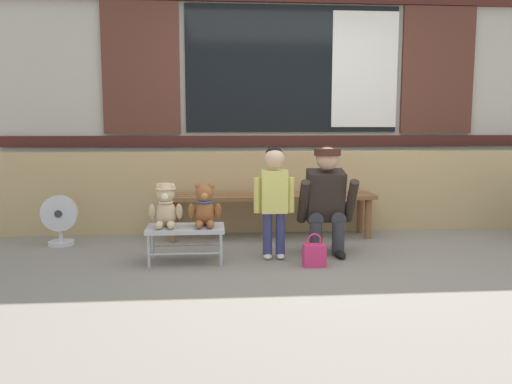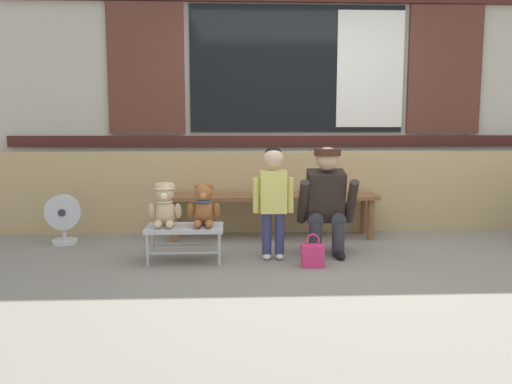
% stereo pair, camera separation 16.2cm
% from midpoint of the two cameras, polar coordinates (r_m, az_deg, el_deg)
% --- Properties ---
extents(ground_plane, '(60.00, 60.00, 0.00)m').
position_cam_midpoint_polar(ground_plane, '(4.43, 8.26, -7.74)').
color(ground_plane, gray).
extents(brick_low_wall, '(6.88, 0.25, 0.85)m').
position_cam_midpoint_polar(brick_low_wall, '(5.73, 5.64, 0.10)').
color(brick_low_wall, tan).
rests_on(brick_low_wall, ground).
extents(shop_facade, '(7.02, 0.26, 3.34)m').
position_cam_midpoint_polar(shop_facade, '(6.22, 5.12, 12.32)').
color(shop_facade, '#B7B2A3').
rests_on(shop_facade, ground).
extents(wooden_bench_long, '(2.10, 0.40, 0.44)m').
position_cam_midpoint_polar(wooden_bench_long, '(5.34, 2.66, -0.98)').
color(wooden_bench_long, brown).
rests_on(wooden_bench_long, ground).
extents(small_display_bench, '(0.64, 0.36, 0.30)m').
position_cam_midpoint_polar(small_display_bench, '(4.47, -6.63, -4.08)').
color(small_display_bench, '#BCBCC1').
rests_on(small_display_bench, ground).
extents(teddy_bear_with_hat, '(0.28, 0.27, 0.36)m').
position_cam_midpoint_polar(teddy_bear_with_hat, '(4.45, -8.73, -1.47)').
color(teddy_bear_with_hat, '#CCB289').
rests_on(teddy_bear_with_hat, small_display_bench).
extents(teddy_bear_plain, '(0.28, 0.26, 0.36)m').
position_cam_midpoint_polar(teddy_bear_plain, '(4.43, -4.60, -1.56)').
color(teddy_bear_plain, '#93562D').
rests_on(teddy_bear_plain, small_display_bench).
extents(child_standing, '(0.35, 0.18, 0.96)m').
position_cam_midpoint_polar(child_standing, '(4.47, 2.91, 0.20)').
color(child_standing, navy).
rests_on(child_standing, ground).
extents(adult_crouching, '(0.50, 0.49, 0.95)m').
position_cam_midpoint_polar(adult_crouching, '(4.69, 8.61, -0.91)').
color(adult_crouching, '#333338').
rests_on(adult_crouching, ground).
extents(handbag_on_ground, '(0.18, 0.11, 0.27)m').
position_cam_midpoint_polar(handbag_on_ground, '(4.34, 7.17, -6.74)').
color(handbag_on_ground, '#E53370').
rests_on(handbag_on_ground, ground).
extents(floor_fan, '(0.34, 0.24, 0.48)m').
position_cam_midpoint_polar(floor_fan, '(5.36, -19.19, -2.81)').
color(floor_fan, silver).
rests_on(floor_fan, ground).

